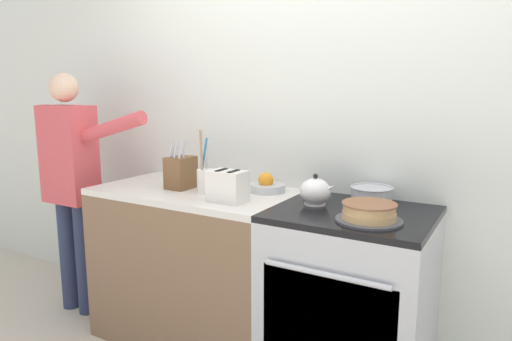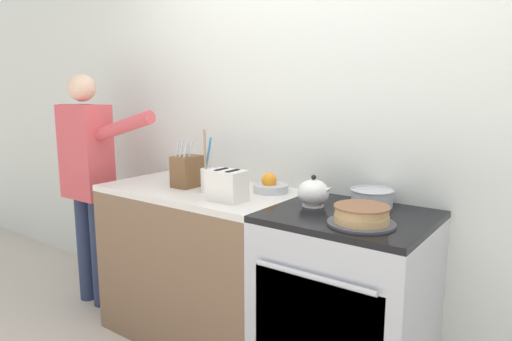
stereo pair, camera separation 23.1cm
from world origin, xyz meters
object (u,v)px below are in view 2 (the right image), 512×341
tea_kettle (314,193)px  person_baker (88,171)px  fruit_bowl (270,185)px  toaster (227,186)px  utensil_crock (209,178)px  stove_range (346,306)px  layer_cake (362,216)px  knife_block (187,171)px  mixing_bowl (372,197)px

tea_kettle → person_baker: 1.62m
fruit_bowl → toaster: toaster is taller
utensil_crock → toaster: 0.24m
person_baker → stove_range: bearing=9.0°
layer_cake → fruit_bowl: fruit_bowl is taller
knife_block → person_baker: (-0.81, -0.11, -0.07)m
stove_range → tea_kettle: (-0.20, 0.03, 0.51)m
fruit_bowl → toaster: bearing=-102.3°
person_baker → mixing_bowl: bearing=14.6°
tea_kettle → layer_cake: bearing=-26.1°
utensil_crock → fruit_bowl: bearing=34.2°
toaster → person_baker: 1.21m
knife_block → toaster: knife_block is taller
utensil_crock → stove_range: bearing=2.7°
tea_kettle → utensil_crock: bearing=-174.1°
tea_kettle → fruit_bowl: tea_kettle is taller
mixing_bowl → knife_block: knife_block is taller
utensil_crock → knife_block: bearing=172.7°
person_baker → tea_kettle: bearing=10.4°
person_baker → knife_block: bearing=12.8°
layer_cake → knife_block: bearing=174.3°
mixing_bowl → person_baker: 1.87m
stove_range → toaster: toaster is taller
stove_range → fruit_bowl: size_ratio=4.74×
fruit_bowl → knife_block: bearing=-160.5°
stove_range → person_baker: bearing=-176.1°
utensil_crock → person_baker: 1.00m
layer_cake → utensil_crock: size_ratio=0.83×
fruit_bowl → layer_cake: bearing=-23.1°
fruit_bowl → person_baker: person_baker is taller
layer_cake → stove_range: bearing=131.7°
layer_cake → utensil_crock: bearing=174.6°
knife_block → fruit_bowl: bearing=19.5°
knife_block → toaster: 0.42m
stove_range → layer_cake: 0.52m
tea_kettle → mixing_bowl: size_ratio=0.89×
stove_range → mixing_bowl: mixing_bowl is taller
knife_block → mixing_bowl: bearing=11.0°
layer_cake → toaster: (-0.72, -0.01, 0.04)m
tea_kettle → mixing_bowl: 0.28m
toaster → stove_range: bearing=13.1°
knife_block → toaster: (0.40, -0.13, -0.01)m
mixing_bowl → stove_range: bearing=-99.4°
tea_kettle → knife_block: 0.81m
layer_cake → fruit_bowl: (-0.65, 0.28, 0.00)m
stove_range → fruit_bowl: 0.74m
layer_cake → mixing_bowl: size_ratio=1.36×
knife_block → fruit_bowl: knife_block is taller
tea_kettle → mixing_bowl: tea_kettle is taller
utensil_crock → toaster: utensil_crock is taller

